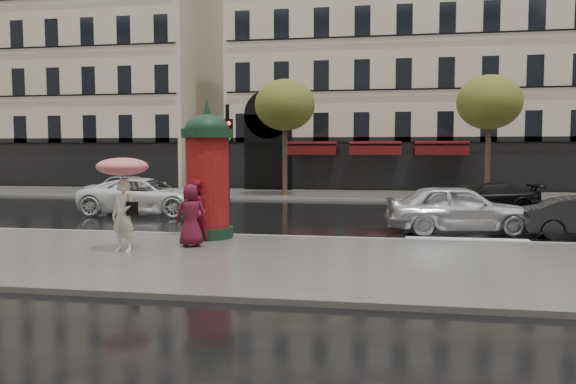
% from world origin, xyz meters
% --- Properties ---
extents(ground, '(160.00, 160.00, 0.00)m').
position_xyz_m(ground, '(0.00, 0.00, 0.00)').
color(ground, black).
rests_on(ground, ground).
extents(near_sidewalk, '(90.00, 7.00, 0.12)m').
position_xyz_m(near_sidewalk, '(0.00, -0.50, 0.06)').
color(near_sidewalk, '#474744').
rests_on(near_sidewalk, ground).
extents(far_sidewalk, '(90.00, 6.00, 0.12)m').
position_xyz_m(far_sidewalk, '(0.00, 19.00, 0.06)').
color(far_sidewalk, '#474744').
rests_on(far_sidewalk, ground).
extents(near_kerb, '(90.00, 0.25, 0.14)m').
position_xyz_m(near_kerb, '(0.00, 3.00, 0.07)').
color(near_kerb, slate).
rests_on(near_kerb, ground).
extents(far_kerb, '(90.00, 0.25, 0.14)m').
position_xyz_m(far_kerb, '(0.00, 16.00, 0.07)').
color(far_kerb, slate).
rests_on(far_kerb, ground).
extents(zebra_crossing, '(3.60, 11.75, 0.01)m').
position_xyz_m(zebra_crossing, '(6.00, 9.60, 0.01)').
color(zebra_crossing, silver).
rests_on(zebra_crossing, ground).
extents(bldg_far_corner, '(26.00, 14.00, 22.90)m').
position_xyz_m(bldg_far_corner, '(6.00, 30.00, 11.31)').
color(bldg_far_corner, '#B7A88C').
rests_on(bldg_far_corner, ground).
extents(bldg_far_left, '(24.00, 14.00, 22.90)m').
position_xyz_m(bldg_far_left, '(-22.00, 30.00, 11.31)').
color(bldg_far_left, '#B7A88C').
rests_on(bldg_far_left, ground).
extents(tree_far_left, '(3.40, 3.40, 6.64)m').
position_xyz_m(tree_far_left, '(-2.00, 18.00, 5.17)').
color(tree_far_left, '#38281C').
rests_on(tree_far_left, ground).
extents(tree_far_right, '(3.40, 3.40, 6.64)m').
position_xyz_m(tree_far_right, '(9.00, 18.00, 5.17)').
color(tree_far_right, '#38281C').
rests_on(tree_far_right, ground).
extents(woman_umbrella, '(1.28, 1.28, 2.45)m').
position_xyz_m(woman_umbrella, '(-2.92, -0.24, 1.74)').
color(woman_umbrella, beige).
rests_on(woman_umbrella, near_sidewalk).
extents(woman_red, '(1.04, 0.94, 1.73)m').
position_xyz_m(woman_red, '(-1.71, 1.69, 0.99)').
color(woman_red, '#AD1529').
rests_on(woman_red, near_sidewalk).
extents(man_burgundy, '(0.95, 0.78, 1.66)m').
position_xyz_m(man_burgundy, '(-1.52, 0.79, 0.95)').
color(man_burgundy, '#531022').
rests_on(man_burgundy, near_sidewalk).
extents(morris_column, '(1.51, 1.51, 4.06)m').
position_xyz_m(morris_column, '(-1.55, 2.36, 2.06)').
color(morris_column, black).
rests_on(morris_column, near_sidewalk).
extents(traffic_light, '(0.29, 0.38, 3.90)m').
position_xyz_m(traffic_light, '(-1.03, 2.73, 2.48)').
color(traffic_light, black).
rests_on(traffic_light, near_sidewalk).
extents(car_silver, '(4.84, 2.42, 1.58)m').
position_xyz_m(car_silver, '(5.90, 5.39, 0.79)').
color(car_silver, silver).
rests_on(car_silver, ground).
extents(car_white, '(5.49, 2.61, 1.51)m').
position_xyz_m(car_white, '(-6.17, 8.57, 0.76)').
color(car_white, white).
rests_on(car_white, ground).
extents(car_black, '(4.58, 2.26, 1.28)m').
position_xyz_m(car_black, '(7.88, 11.69, 0.64)').
color(car_black, black).
rests_on(car_black, ground).
extents(car_far_silver, '(4.12, 1.73, 1.39)m').
position_xyz_m(car_far_silver, '(-10.55, 15.00, 0.70)').
color(car_far_silver, '#A1A0A5').
rests_on(car_far_silver, ground).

